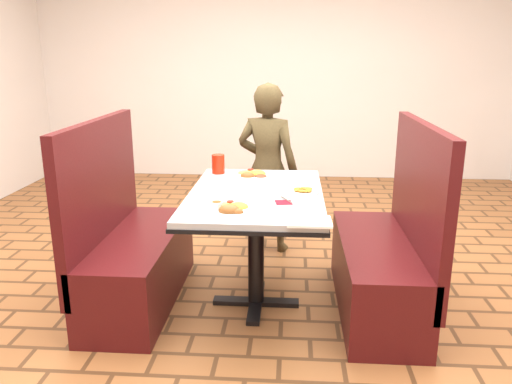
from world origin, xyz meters
TOP-DOWN VIEW (x-y plane):
  - dining_table at (0.00, 0.00)m, footprint 0.81×1.21m
  - booth_bench_left at (-0.80, 0.00)m, footprint 0.47×1.20m
  - booth_bench_right at (0.80, 0.00)m, footprint 0.47×1.20m
  - diner_person at (0.02, 0.98)m, footprint 0.56×0.44m
  - near_dinner_plate at (-0.10, -0.40)m, footprint 0.26×0.26m
  - far_dinner_plate at (-0.05, 0.37)m, footprint 0.28×0.28m
  - plantain_plate at (0.29, -0.00)m, footprint 0.18×0.18m
  - maroon_napkin at (0.17, -0.21)m, footprint 0.10×0.10m
  - spoon_utensil at (0.19, -0.18)m, footprint 0.08×0.13m
  - red_tumbler at (-0.30, 0.47)m, footprint 0.09×0.09m
  - paper_napkin at (0.30, -0.55)m, footprint 0.22×0.17m
  - knife_utensil at (-0.06, -0.34)m, footprint 0.07×0.15m
  - fork_utensil at (-0.10, -0.36)m, footprint 0.01×0.14m
  - lettuce_shreds at (0.04, 0.06)m, footprint 0.28×0.32m

SIDE VIEW (x-z plane):
  - booth_bench_left at x=-0.80m, z-range -0.26..0.92m
  - booth_bench_right at x=0.80m, z-range -0.26..0.92m
  - dining_table at x=0.00m, z-range 0.28..1.03m
  - diner_person at x=0.02m, z-range 0.00..1.35m
  - lettuce_shreds at x=0.04m, z-range 0.75..0.75m
  - maroon_napkin at x=0.17m, z-range 0.75..0.75m
  - spoon_utensil at x=0.19m, z-range 0.75..0.76m
  - paper_napkin at x=0.30m, z-range 0.75..0.76m
  - knife_utensil at x=-0.06m, z-range 0.76..0.76m
  - fork_utensil at x=-0.10m, z-range 0.76..0.76m
  - plantain_plate at x=0.29m, z-range 0.75..0.78m
  - far_dinner_plate at x=-0.05m, z-range 0.74..0.81m
  - near_dinner_plate at x=-0.10m, z-range 0.74..0.82m
  - red_tumbler at x=-0.30m, z-range 0.75..0.88m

